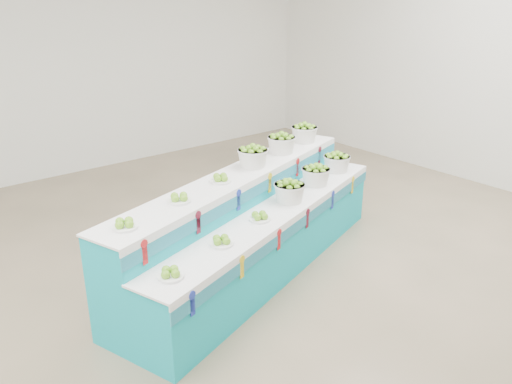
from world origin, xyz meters
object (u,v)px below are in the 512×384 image
Objects in this scene: display_stand at (256,224)px; plate_upper_mid at (179,197)px; basket_upper_right at (304,133)px; basket_lower_left at (289,191)px.

plate_upper_mid is at bearing 165.79° from display_stand.
basket_upper_right reaches higher than display_stand.
basket_upper_right is at bearing 17.74° from plate_upper_mid.
display_stand is 17.82× the size of plate_upper_mid.
display_stand is 1.09m from plate_upper_mid.
display_stand is at bearing 159.36° from basket_lower_left.
basket_upper_right is (1.32, 0.66, 0.63)m from display_stand.
plate_upper_mid is (-1.28, 0.07, 0.23)m from basket_lower_left.
plate_upper_mid reaches higher than basket_lower_left.
basket_lower_left is (0.34, -0.13, 0.33)m from display_stand.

